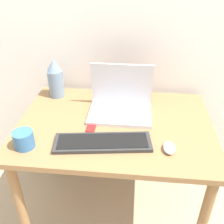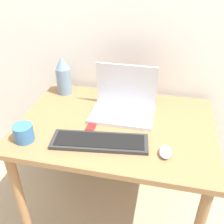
% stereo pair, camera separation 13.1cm
% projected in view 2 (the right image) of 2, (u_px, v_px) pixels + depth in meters
% --- Properties ---
extents(wall_back, '(6.00, 0.05, 2.50)m').
position_uv_depth(wall_back, '(132.00, 5.00, 1.48)').
color(wall_back, white).
rests_on(wall_back, ground_plane).
extents(desk, '(1.04, 0.74, 0.73)m').
position_uv_depth(desk, '(116.00, 138.00, 1.46)').
color(desk, olive).
rests_on(desk, ground_plane).
extents(laptop, '(0.34, 0.25, 0.27)m').
position_uv_depth(laptop, '(124.00, 103.00, 1.47)').
color(laptop, silver).
rests_on(laptop, desk).
extents(keyboard, '(0.48, 0.20, 0.02)m').
position_uv_depth(keyboard, '(100.00, 141.00, 1.26)').
color(keyboard, '#2D2D2D').
rests_on(keyboard, desk).
extents(mouse, '(0.06, 0.09, 0.03)m').
position_uv_depth(mouse, '(166.00, 152.00, 1.18)').
color(mouse, silver).
rests_on(mouse, desk).
extents(vase, '(0.09, 0.09, 0.24)m').
position_uv_depth(vase, '(64.00, 76.00, 1.63)').
color(vase, slate).
rests_on(vase, desk).
extents(mp3_player, '(0.04, 0.06, 0.01)m').
position_uv_depth(mp3_player, '(91.00, 127.00, 1.36)').
color(mp3_player, red).
rests_on(mp3_player, desk).
extents(mug, '(0.10, 0.10, 0.08)m').
position_uv_depth(mug, '(24.00, 133.00, 1.26)').
color(mug, teal).
rests_on(mug, desk).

